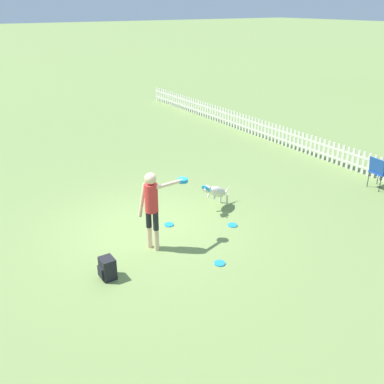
{
  "coord_description": "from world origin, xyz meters",
  "views": [
    {
      "loc": [
        7.92,
        -4.0,
        4.89
      ],
      "look_at": [
        0.26,
        1.02,
        0.84
      ],
      "focal_mm": 40.0,
      "sensor_mm": 36.0,
      "label": 1
    }
  ],
  "objects_px": {
    "frisbee_near_dog": "(220,263)",
    "leaping_dog": "(216,192)",
    "handler_person": "(153,201)",
    "folding_chair_blue_left": "(379,170)",
    "frisbee_near_handler": "(169,225)",
    "frisbee_midfield": "(233,225)",
    "backpack_on_grass": "(107,268)"
  },
  "relations": [
    {
      "from": "frisbee_near_handler",
      "to": "frisbee_midfield",
      "type": "distance_m",
      "value": 1.53
    },
    {
      "from": "leaping_dog",
      "to": "frisbee_midfield",
      "type": "bearing_deg",
      "value": 147.64
    },
    {
      "from": "frisbee_near_handler",
      "to": "backpack_on_grass",
      "type": "height_order",
      "value": "backpack_on_grass"
    },
    {
      "from": "handler_person",
      "to": "backpack_on_grass",
      "type": "distance_m",
      "value": 1.66
    },
    {
      "from": "frisbee_midfield",
      "to": "folding_chair_blue_left",
      "type": "height_order",
      "value": "folding_chair_blue_left"
    },
    {
      "from": "folding_chair_blue_left",
      "to": "frisbee_near_dog",
      "type": "bearing_deg",
      "value": 101.34
    },
    {
      "from": "leaping_dog",
      "to": "frisbee_near_dog",
      "type": "bearing_deg",
      "value": 125.5
    },
    {
      "from": "handler_person",
      "to": "frisbee_near_dog",
      "type": "relative_size",
      "value": 7.71
    },
    {
      "from": "leaping_dog",
      "to": "frisbee_near_dog",
      "type": "distance_m",
      "value": 2.62
    },
    {
      "from": "handler_person",
      "to": "frisbee_midfield",
      "type": "distance_m",
      "value": 2.33
    },
    {
      "from": "handler_person",
      "to": "frisbee_near_dog",
      "type": "bearing_deg",
      "value": 12.01
    },
    {
      "from": "leaping_dog",
      "to": "frisbee_near_handler",
      "type": "height_order",
      "value": "leaping_dog"
    },
    {
      "from": "leaping_dog",
      "to": "folding_chair_blue_left",
      "type": "height_order",
      "value": "folding_chair_blue_left"
    },
    {
      "from": "leaping_dog",
      "to": "frisbee_midfield",
      "type": "height_order",
      "value": "leaping_dog"
    },
    {
      "from": "backpack_on_grass",
      "to": "leaping_dog",
      "type": "bearing_deg",
      "value": 110.34
    },
    {
      "from": "handler_person",
      "to": "frisbee_near_dog",
      "type": "distance_m",
      "value": 1.88
    },
    {
      "from": "frisbee_near_dog",
      "to": "handler_person",
      "type": "bearing_deg",
      "value": -147.91
    },
    {
      "from": "leaping_dog",
      "to": "folding_chair_blue_left",
      "type": "xyz_separation_m",
      "value": [
        1.46,
        4.64,
        0.08
      ]
    },
    {
      "from": "leaping_dog",
      "to": "frisbee_midfield",
      "type": "distance_m",
      "value": 1.1
    },
    {
      "from": "frisbee_near_dog",
      "to": "folding_chair_blue_left",
      "type": "height_order",
      "value": "folding_chair_blue_left"
    },
    {
      "from": "handler_person",
      "to": "frisbee_near_handler",
      "type": "relative_size",
      "value": 7.71
    },
    {
      "from": "handler_person",
      "to": "folding_chair_blue_left",
      "type": "relative_size",
      "value": 1.89
    },
    {
      "from": "handler_person",
      "to": "frisbee_near_handler",
      "type": "xyz_separation_m",
      "value": [
        -0.73,
        0.78,
        -1.11
      ]
    },
    {
      "from": "frisbee_near_handler",
      "to": "frisbee_near_dog",
      "type": "relative_size",
      "value": 1.0
    },
    {
      "from": "handler_person",
      "to": "frisbee_near_handler",
      "type": "distance_m",
      "value": 1.54
    },
    {
      "from": "frisbee_near_dog",
      "to": "frisbee_midfield",
      "type": "bearing_deg",
      "value": 132.86
    },
    {
      "from": "leaping_dog",
      "to": "frisbee_midfield",
      "type": "xyz_separation_m",
      "value": [
        0.97,
        -0.21,
        -0.47
      ]
    },
    {
      "from": "frisbee_near_dog",
      "to": "leaping_dog",
      "type": "bearing_deg",
      "value": 145.58
    },
    {
      "from": "frisbee_midfield",
      "to": "backpack_on_grass",
      "type": "relative_size",
      "value": 0.52
    },
    {
      "from": "backpack_on_grass",
      "to": "frisbee_midfield",
      "type": "bearing_deg",
      "value": 96.02
    },
    {
      "from": "leaping_dog",
      "to": "frisbee_near_handler",
      "type": "bearing_deg",
      "value": 74.05
    },
    {
      "from": "frisbee_near_handler",
      "to": "frisbee_near_dog",
      "type": "distance_m",
      "value": 2.02
    }
  ]
}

